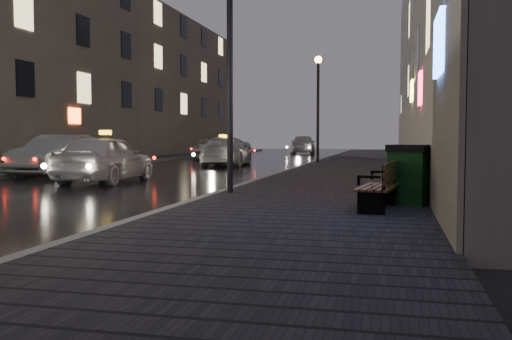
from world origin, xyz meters
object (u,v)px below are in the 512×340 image
Objects in this scene: taxi_mid at (227,152)px; car_far at (303,144)px; car_left_mid at (59,155)px; bench at (381,186)px; trash_bin at (411,174)px; taxi_near at (106,159)px; taxi_far at (222,148)px; lamp_far at (318,95)px; lamp_near at (230,45)px.

car_far is (0.91, 18.80, 0.12)m from taxi_mid.
car_far is (4.96, 26.95, 0.06)m from car_left_mid.
car_left_mid is at bearing 73.15° from car_far.
trash_bin is at bearing 69.22° from bench.
taxi_far is at bearing -87.02° from taxi_near.
bench is 0.36× the size of taxi_mid.
taxi_near reaches higher than taxi_far.
lamp_far is at bearing 94.63° from car_far.
taxi_mid is at bearing 62.21° from car_left_mid.
taxi_far reaches higher than trash_bin.
lamp_near is 1.12× the size of car_far.
car_far reaches higher than car_left_mid.
lamp_far reaches higher than bench.
taxi_near is 4.11m from car_left_mid.
taxi_near reaches higher than taxi_mid.
taxi_near is at bearing 144.42° from lamp_near.
car_left_mid is 27.40m from car_far.
taxi_near is (-8.47, 5.93, 0.17)m from bench.
trash_bin is 25.97m from taxi_far.
lamp_near is at bearing -90.00° from lamp_far.
lamp_far is 4.68× the size of trash_bin.
taxi_mid is at bearing 140.74° from trash_bin.
taxi_near reaches higher than bench.
lamp_far reaches higher than car_left_mid.
trash_bin is 14.34m from car_left_mid.
taxi_mid is at bearing 106.57° from lamp_near.
taxi_mid is (0.80, 10.67, -0.06)m from taxi_near.
bench is 0.37× the size of car_left_mid.
lamp_near reaches higher than trash_bin.
taxi_near is at bearing -112.18° from lamp_far.
lamp_far is at bearing -114.86° from taxi_near.
car_far is (-3.34, 17.09, -2.68)m from lamp_far.
car_far is (-6.76, 35.40, 0.23)m from bench.
trash_bin is at bearing -58.05° from taxi_far.
car_left_mid reaches higher than trash_bin.
car_far is at bearing 78.20° from car_left_mid.
car_far is at bearing 108.12° from bench.
bench is 0.36× the size of car_far.
taxi_mid is 0.93× the size of taxi_far.
taxi_far is (-2.65, 7.99, 0.02)m from taxi_mid.
bench is 26.67m from taxi_far.
lamp_near is at bearing 89.34° from car_far.
car_far is (3.56, 10.81, 0.09)m from taxi_far.
bench is at bearing 94.38° from car_far.
bench is 0.39× the size of taxi_near.
trash_bin is at bearing 95.53° from car_far.
lamp_far is 1.12× the size of car_far.
bench is at bearing -59.98° from taxi_far.
bench is 36.04m from car_far.
lamp_near reaches higher than taxi_far.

